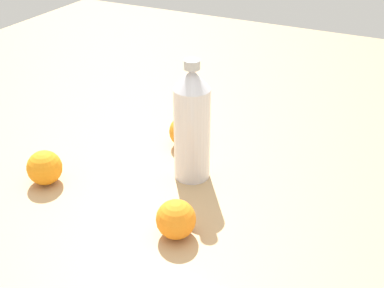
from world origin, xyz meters
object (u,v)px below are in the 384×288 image
(orange_0, at_px, (45,168))
(orange_1, at_px, (185,131))
(orange_2, at_px, (176,219))
(water_bottle, at_px, (192,125))

(orange_0, relative_size, orange_1, 0.96)
(orange_0, bearing_deg, orange_1, 144.75)
(orange_1, distance_m, orange_2, 0.33)
(water_bottle, height_order, orange_2, water_bottle)
(orange_1, bearing_deg, orange_0, -35.25)
(orange_2, bearing_deg, orange_0, -94.87)
(water_bottle, bearing_deg, orange_2, -114.00)
(water_bottle, distance_m, orange_1, 0.16)
(orange_1, xyz_separation_m, orange_2, (0.31, 0.14, -0.00))
(orange_2, bearing_deg, orange_1, -155.62)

